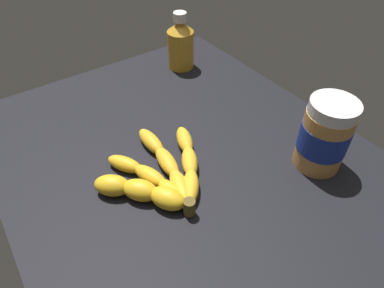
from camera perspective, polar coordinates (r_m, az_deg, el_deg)
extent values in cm
cube|color=black|center=(68.05, -1.57, -2.94)|extent=(79.30, 65.65, 4.82)
ellipsoid|color=gold|center=(58.56, -0.25, -7.22)|extent=(7.75, 6.90, 2.90)
ellipsoid|color=gold|center=(62.59, -0.40, -2.99)|extent=(7.99, 6.24, 2.90)
ellipsoid|color=gold|center=(66.87, -1.26, 0.66)|extent=(8.08, 5.45, 2.90)
ellipsoid|color=gold|center=(58.57, -2.00, -7.23)|extent=(8.67, 5.03, 2.93)
ellipsoid|color=gold|center=(62.71, -4.26, -3.01)|extent=(8.50, 4.00, 2.93)
ellipsoid|color=gold|center=(67.01, -6.91, 0.42)|extent=(8.19, 2.96, 2.93)
ellipsoid|color=gold|center=(57.89, -3.31, -8.20)|extent=(7.38, 3.55, 2.80)
ellipsoid|color=gold|center=(60.74, -7.11, -5.34)|extent=(7.64, 4.88, 2.80)
ellipsoid|color=gold|center=(63.44, -11.25, -3.34)|extent=(7.56, 6.00, 2.80)
ellipsoid|color=gold|center=(56.58, -4.17, -9.13)|extent=(7.31, 6.40, 3.77)
ellipsoid|color=gold|center=(58.19, -8.73, -7.69)|extent=(7.25, 6.85, 3.77)
ellipsoid|color=gold|center=(59.76, -13.29, -6.81)|extent=(7.03, 7.16, 3.77)
cylinder|color=brown|center=(55.49, -0.45, -10.57)|extent=(2.00, 2.00, 3.00)
cylinder|color=#BF8442|center=(64.77, 21.22, 0.72)|extent=(8.56, 8.56, 11.79)
cylinder|color=navy|center=(64.40, 21.35, 1.11)|extent=(8.73, 8.73, 5.30)
cylinder|color=silver|center=(60.65, 22.85, 5.61)|extent=(8.36, 8.36, 2.16)
cylinder|color=gold|center=(90.71, -1.91, 15.62)|extent=(6.74, 6.74, 9.71)
cone|color=gold|center=(88.07, -2.01, 19.17)|extent=(6.74, 6.74, 2.56)
cylinder|color=white|center=(87.14, -2.05, 20.60)|extent=(3.25, 3.25, 2.20)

